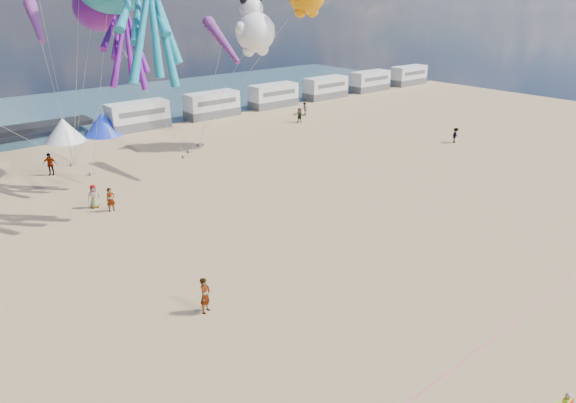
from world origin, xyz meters
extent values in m
plane|color=tan|center=(0.00, 0.00, 0.00)|extent=(120.00, 120.00, 0.00)
plane|color=#335461|center=(0.00, 55.00, 0.02)|extent=(120.00, 120.00, 0.00)
cube|color=silver|center=(6.00, 40.00, 1.50)|extent=(6.60, 2.50, 3.00)
cube|color=silver|center=(15.50, 40.00, 1.50)|extent=(6.60, 2.50, 3.00)
cube|color=silver|center=(25.00, 40.00, 1.50)|extent=(6.60, 2.50, 3.00)
cube|color=silver|center=(34.50, 40.00, 1.50)|extent=(6.60, 2.50, 3.00)
cube|color=silver|center=(44.00, 40.00, 1.50)|extent=(6.60, 2.50, 3.00)
cube|color=silver|center=(53.50, 40.00, 1.50)|extent=(6.60, 2.50, 3.00)
cone|color=white|center=(-2.00, 40.00, 1.20)|extent=(4.00, 4.00, 2.40)
cone|color=#1933CC|center=(2.00, 40.00, 1.20)|extent=(4.00, 4.00, 2.40)
cylinder|color=#F2338C|center=(0.00, -5.00, 0.02)|extent=(34.00, 0.03, 0.03)
imported|color=tan|center=(-6.97, 4.76, 0.90)|extent=(0.78, 0.69, 1.80)
imported|color=#7F6659|center=(-6.20, 20.77, 0.83)|extent=(0.68, 0.53, 1.67)
imported|color=#7F6659|center=(27.97, 14.32, 0.76)|extent=(0.83, 0.70, 1.52)
imported|color=#7F6659|center=(-6.36, 30.05, 0.93)|extent=(1.39, 1.26, 1.87)
imported|color=#7F6659|center=(21.76, 31.05, 0.84)|extent=(0.74, 1.07, 1.69)
imported|color=#7F6659|center=(-5.56, 19.39, 0.84)|extent=(1.56, 0.50, 1.68)
imported|color=#7F6659|center=(24.69, 33.48, 0.79)|extent=(0.86, 0.92, 1.57)
cube|color=gray|center=(-3.72, 27.95, 0.11)|extent=(0.50, 0.35, 0.22)
cube|color=gray|center=(4.55, 27.23, 0.11)|extent=(0.50, 0.35, 0.22)
cube|color=gray|center=(5.75, 28.38, 0.11)|extent=(0.50, 0.35, 0.22)
cube|color=gray|center=(7.68, 29.79, 0.11)|extent=(0.50, 0.35, 0.22)
cube|color=gray|center=(-4.09, 31.45, 0.11)|extent=(0.50, 0.35, 0.22)
camera|label=1|loc=(-17.13, -13.40, 13.87)|focal=32.00mm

